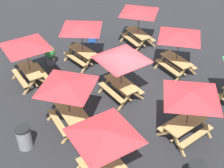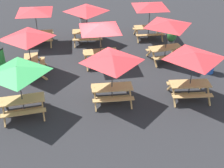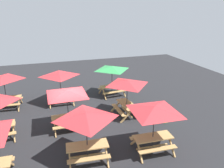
% 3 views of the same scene
% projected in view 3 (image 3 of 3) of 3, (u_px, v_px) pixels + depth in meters
% --- Properties ---
extents(ground_plane, '(31.96, 31.96, 0.00)m').
position_uv_depth(ground_plane, '(71.00, 125.00, 12.46)').
color(ground_plane, '#232326').
rests_on(ground_plane, ground).
extents(picnic_table_0, '(2.17, 2.17, 2.34)m').
position_uv_depth(picnic_table_0, '(112.00, 70.00, 16.07)').
color(picnic_table_0, tan).
rests_on(picnic_table_0, ground).
extents(picnic_table_1, '(2.09, 2.09, 2.34)m').
position_uv_depth(picnic_table_1, '(127.00, 85.00, 12.96)').
color(picnic_table_1, tan).
rests_on(picnic_table_1, ground).
extents(picnic_table_2, '(2.09, 2.09, 2.34)m').
position_uv_depth(picnic_table_2, '(60.00, 76.00, 14.65)').
color(picnic_table_2, tan).
rests_on(picnic_table_2, ground).
extents(picnic_table_3, '(2.17, 2.17, 2.34)m').
position_uv_depth(picnic_table_3, '(86.00, 119.00, 8.96)').
color(picnic_table_3, tan).
rests_on(picnic_table_3, ground).
extents(picnic_table_5, '(2.83, 2.83, 2.34)m').
position_uv_depth(picnic_table_5, '(67.00, 95.00, 11.46)').
color(picnic_table_5, tan).
rests_on(picnic_table_5, ground).
extents(picnic_table_6, '(2.82, 2.82, 2.34)m').
position_uv_depth(picnic_table_6, '(155.00, 112.00, 9.57)').
color(picnic_table_6, tan).
rests_on(picnic_table_6, ground).
extents(picnic_table_8, '(2.17, 2.17, 2.34)m').
position_uv_depth(picnic_table_8, '(3.00, 80.00, 13.89)').
color(picnic_table_8, tan).
rests_on(picnic_table_8, ground).
extents(trash_bin_green, '(0.59, 0.59, 0.98)m').
position_uv_depth(trash_bin_green, '(164.00, 113.00, 12.74)').
color(trash_bin_green, green).
rests_on(trash_bin_green, ground).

